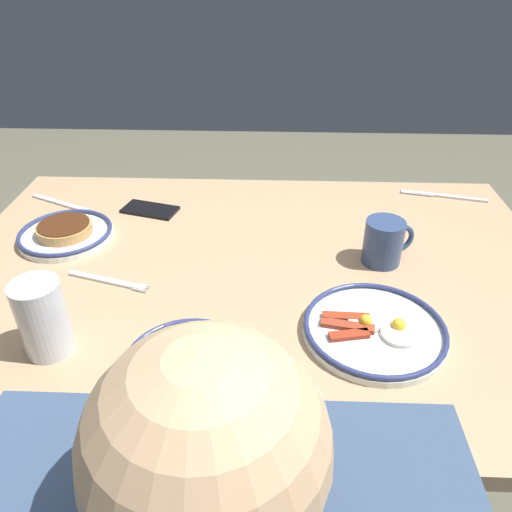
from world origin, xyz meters
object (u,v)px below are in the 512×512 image
(drinking_glass, at_px, (44,321))
(cell_phone, at_px, (150,210))
(plate_far_companion, at_px, (188,364))
(fork_far, at_px, (61,203))
(plate_center_pancakes, at_px, (374,329))
(plate_near_main, at_px, (66,233))
(coffee_mug, at_px, (384,241))
(fork_near, at_px, (109,281))
(butter_knife, at_px, (443,196))

(drinking_glass, distance_m, cell_phone, 0.53)
(plate_far_companion, distance_m, drinking_glass, 0.26)
(drinking_glass, distance_m, fork_far, 0.59)
(plate_center_pancakes, bearing_deg, plate_near_main, -24.48)
(plate_far_companion, bearing_deg, cell_phone, -71.38)
(fork_far, bearing_deg, plate_center_pancakes, 147.50)
(coffee_mug, bearing_deg, fork_far, -16.51)
(plate_near_main, bearing_deg, coffee_mug, 174.74)
(cell_phone, bearing_deg, fork_near, 102.43)
(plate_center_pancakes, relative_size, coffee_mug, 2.24)
(plate_center_pancakes, height_order, drinking_glass, drinking_glass)
(coffee_mug, xyz_separation_m, fork_far, (0.83, -0.25, -0.05))
(plate_center_pancakes, height_order, coffee_mug, coffee_mug)
(plate_near_main, xyz_separation_m, fork_far, (0.08, -0.18, -0.01))
(plate_far_companion, height_order, cell_phone, plate_far_companion)
(plate_far_companion, xyz_separation_m, cell_phone, (0.19, -0.57, -0.01))
(drinking_glass, distance_m, butter_knife, 1.08)
(coffee_mug, xyz_separation_m, fork_near, (0.59, 0.10, -0.05))
(cell_phone, height_order, fork_near, cell_phone)
(plate_near_main, bearing_deg, plate_center_pancakes, 155.52)
(plate_far_companion, xyz_separation_m, drinking_glass, (0.25, -0.04, 0.05))
(plate_center_pancakes, xyz_separation_m, drinking_glass, (0.58, 0.06, 0.05))
(plate_center_pancakes, relative_size, drinking_glass, 1.85)
(plate_near_main, height_order, drinking_glass, drinking_glass)
(plate_center_pancakes, xyz_separation_m, butter_knife, (-0.29, -0.58, -0.01))
(fork_far, bearing_deg, plate_near_main, 114.17)
(butter_knife, bearing_deg, coffee_mug, 55.22)
(fork_far, bearing_deg, coffee_mug, 163.49)
(drinking_glass, xyz_separation_m, fork_far, (0.19, -0.55, -0.06))
(drinking_glass, height_order, fork_near, drinking_glass)
(cell_phone, height_order, butter_knife, cell_phone)
(plate_center_pancakes, height_order, cell_phone, plate_center_pancakes)
(plate_near_main, distance_m, butter_knife, 1.02)
(plate_far_companion, bearing_deg, fork_near, -49.67)
(coffee_mug, xyz_separation_m, drinking_glass, (0.64, 0.31, 0.01))
(plate_near_main, distance_m, fork_near, 0.23)
(cell_phone, distance_m, fork_far, 0.25)
(plate_center_pancakes, bearing_deg, fork_near, -14.73)
(plate_center_pancakes, bearing_deg, plate_far_companion, 17.80)
(plate_near_main, relative_size, coffee_mug, 1.89)
(plate_center_pancakes, relative_size, plate_far_companion, 1.16)
(drinking_glass, bearing_deg, cell_phone, -96.62)
(cell_phone, relative_size, fork_far, 0.75)
(coffee_mug, height_order, cell_phone, coffee_mug)
(plate_center_pancakes, xyz_separation_m, fork_near, (0.54, -0.14, -0.01))
(plate_far_companion, relative_size, drinking_glass, 1.59)
(coffee_mug, bearing_deg, cell_phone, -20.64)
(cell_phone, distance_m, fork_near, 0.32)
(plate_near_main, height_order, coffee_mug, coffee_mug)
(plate_far_companion, relative_size, butter_knife, 0.98)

